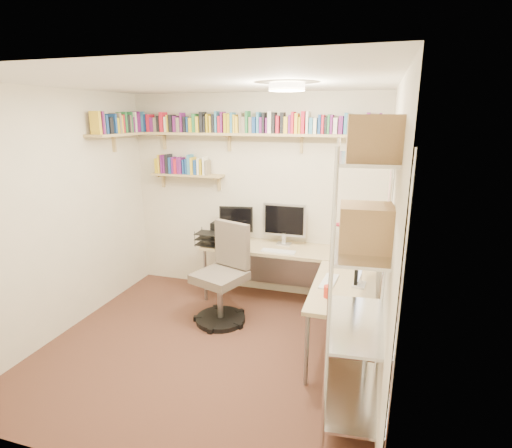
% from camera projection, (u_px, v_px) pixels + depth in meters
% --- Properties ---
extents(ground, '(3.20, 3.20, 0.00)m').
position_uv_depth(ground, '(209.00, 348.00, 3.97)').
color(ground, '#492B1F').
rests_on(ground, ground).
extents(room_shell, '(3.24, 3.04, 2.52)m').
position_uv_depth(room_shell, '(204.00, 195.00, 3.56)').
color(room_shell, beige).
rests_on(room_shell, ground).
extents(wall_shelves, '(3.12, 1.09, 0.80)m').
position_uv_depth(wall_shelves, '(214.00, 134.00, 4.75)').
color(wall_shelves, tan).
rests_on(wall_shelves, ground).
extents(corner_desk, '(2.11, 1.83, 1.22)m').
position_uv_depth(corner_desk, '(283.00, 255.00, 4.55)').
color(corner_desk, tan).
rests_on(corner_desk, ground).
extents(office_chair, '(0.62, 0.63, 1.11)m').
position_uv_depth(office_chair, '(224.00, 281.00, 4.41)').
color(office_chair, black).
rests_on(office_chair, ground).
extents(wire_rack, '(0.51, 0.93, 2.24)m').
position_uv_depth(wire_rack, '(366.00, 213.00, 2.65)').
color(wire_rack, silver).
rests_on(wire_rack, ground).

